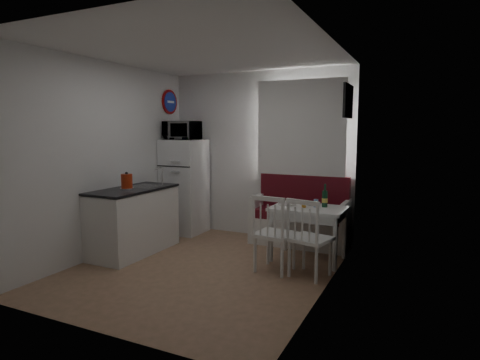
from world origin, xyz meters
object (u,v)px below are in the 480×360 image
object	(u,v)px
chair_left	(272,226)
wine_bottle	(325,195)
kitchen_counter	(134,220)
fridge	(185,186)
kettle	(127,181)
dining_table	(309,213)
chair_right	(308,230)
microwave	(182,130)
bench	(300,222)

from	to	relation	value
chair_left	wine_bottle	xyz separation A→B (m)	(0.43, 0.77, 0.27)
kitchen_counter	fridge	size ratio (longest dim) A/B	0.86
fridge	kitchen_counter	bearing A→B (deg)	-90.90
fridge	kettle	bearing A→B (deg)	-88.79
kitchen_counter	dining_table	bearing A→B (deg)	17.23
chair_right	fridge	bearing A→B (deg)	167.71
dining_table	fridge	world-z (taller)	fridge
dining_table	kitchen_counter	bearing A→B (deg)	-161.88
fridge	microwave	bearing A→B (deg)	-90.00
bench	kettle	distance (m)	2.54
kettle	fridge	bearing A→B (deg)	91.21
dining_table	kettle	world-z (taller)	kettle
dining_table	chair_left	world-z (taller)	chair_left
dining_table	fridge	xyz separation A→B (m)	(-2.25, 0.54, 0.14)
bench	wine_bottle	distance (m)	0.90
bench	fridge	distance (m)	1.99
chair_right	microwave	xyz separation A→B (m)	(-2.43, 1.16, 1.11)
chair_right	microwave	size ratio (longest dim) A/B	0.96
fridge	wine_bottle	bearing A→B (deg)	-10.29
bench	kettle	bearing A→B (deg)	-141.22
kitchen_counter	bench	distance (m)	2.39
microwave	dining_table	bearing A→B (deg)	-12.33
wine_bottle	chair_right	bearing A→B (deg)	-90.00
microwave	kettle	bearing A→B (deg)	-88.75
kettle	wine_bottle	world-z (taller)	kettle
kitchen_counter	chair_right	world-z (taller)	kitchen_counter
chair_right	fridge	size ratio (longest dim) A/B	0.34
dining_table	fridge	size ratio (longest dim) A/B	0.62
wine_bottle	bench	bearing A→B (deg)	131.49
fridge	chair_left	bearing A→B (deg)	-31.15
microwave	wine_bottle	xyz separation A→B (m)	(2.43, -0.39, -0.83)
bench	kitchen_counter	bearing A→B (deg)	-145.29
kitchen_counter	chair_right	size ratio (longest dim) A/B	2.53
bench	chair_right	xyz separation A→B (m)	(0.49, -1.32, 0.23)
chair_left	microwave	bearing A→B (deg)	156.18
bench	fridge	xyz separation A→B (m)	(-1.94, -0.11, 0.43)
fridge	bench	bearing A→B (deg)	3.33
wine_bottle	microwave	bearing A→B (deg)	170.85
dining_table	bench	bearing A→B (deg)	116.10
kettle	microwave	bearing A→B (deg)	91.25
microwave	wine_bottle	distance (m)	2.60
dining_table	kettle	distance (m)	2.42
kitchen_counter	dining_table	world-z (taller)	kitchen_counter
kitchen_counter	microwave	distance (m)	1.71
kitchen_counter	bench	world-z (taller)	kitchen_counter
dining_table	chair_right	xyz separation A→B (m)	(0.18, -0.67, -0.05)
dining_table	kettle	xyz separation A→B (m)	(-2.22, -0.88, 0.39)
bench	dining_table	world-z (taller)	bench
fridge	microwave	xyz separation A→B (m)	(0.00, -0.05, 0.92)
microwave	chair_right	bearing A→B (deg)	-25.45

